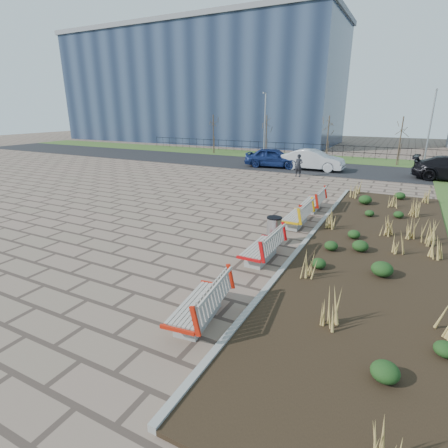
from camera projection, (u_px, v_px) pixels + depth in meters
The scene contains 21 objects.
ground at pixel (132, 274), 10.33m from camera, with size 120.00×120.00×0.00m, color #715A4D.
planting_bed at pixel (376, 252), 11.78m from camera, with size 4.50×18.00×0.10m, color black.
planting_curb at pixel (308, 240), 12.80m from camera, with size 0.16×18.00×0.15m, color gray.
grass_verge_far at pixel (329, 159), 33.90m from camera, with size 80.00×5.00×0.04m, color #33511E.
road at pixel (314, 168), 28.85m from camera, with size 80.00×7.00×0.02m, color black.
bench_a at pixel (198, 301), 7.89m from camera, with size 0.90×2.10×1.00m, color red, non-canonical shape.
bench_b at pixel (261, 245), 11.14m from camera, with size 0.90×2.10×1.00m, color red, non-canonical shape.
bench_c at pixel (296, 214), 14.43m from camera, with size 0.90×2.10×1.00m, color #EAA90C, non-canonical shape.
bench_d at pixel (312, 200), 16.65m from camera, with size 0.90×2.10×1.00m, color #A7150B, non-canonical shape.
litter_bin at pixel (274, 231), 12.51m from camera, with size 0.52×0.52×0.97m, color #B2B2B7.
pedestrian at pixel (299, 166), 24.79m from camera, with size 0.58×0.38×1.59m, color black.
car_blue at pixel (273, 158), 28.74m from camera, with size 1.85×4.60×1.57m, color navy.
car_silver at pixel (313, 160), 27.45m from camera, with size 1.67×4.80×1.58m, color #A9ACB1.
tree_a at pixel (213, 134), 37.26m from camera, with size 1.40×1.40×4.00m, color #4C3D2D, non-canonical shape.
tree_b at pixel (266, 136), 34.63m from camera, with size 1.40×1.40×4.00m, color #4C3D2D, non-canonical shape.
tree_c at pixel (328, 138), 32.00m from camera, with size 1.40×1.40×4.00m, color #4C3D2D, non-canonical shape.
tree_d at pixel (400, 141), 29.37m from camera, with size 1.40×1.40×4.00m, color #4C3D2D, non-canonical shape.
lamp_west at pixel (265, 126), 33.89m from camera, with size 0.24×0.60×6.00m, color gray, non-canonical shape.
lamp_east at pixel (430, 130), 27.76m from camera, with size 0.24×0.60×6.00m, color gray, non-canonical shape.
railing_fence at pixel (333, 151), 34.97m from camera, with size 44.00×0.10×1.20m, color black, non-canonical shape.
building_glass at pixel (198, 88), 51.29m from camera, with size 40.00×14.00×15.00m, color #192338.
Camera 1 is at (6.72, -7.03, 4.65)m, focal length 28.00 mm.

